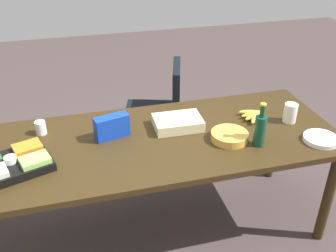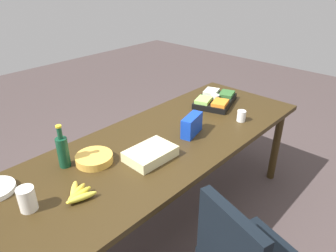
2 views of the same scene
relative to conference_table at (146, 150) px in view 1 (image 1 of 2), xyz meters
The scene contains 12 objects.
ground_plane 0.72m from the conference_table, ahead, with size 10.00×10.00×0.00m, color #473B3A.
conference_table is the anchor object (origin of this frame).
office_chair 1.01m from the conference_table, 107.47° to the right, with size 0.60×0.60×0.93m.
banana_bunch 0.80m from the conference_table, behind, with size 0.17×0.20×0.04m.
sheet_cake 0.29m from the conference_table, 156.09° to the right, with size 0.32×0.22×0.07m, color beige.
paper_cup 0.71m from the conference_table, 21.45° to the right, with size 0.07×0.07×0.09m, color white.
chip_bowl 0.54m from the conference_table, 165.96° to the left, with size 0.24×0.24×0.05m, color gold.
veggie_tray 0.82m from the conference_table, ahead, with size 0.49×0.42×0.09m.
chip_bag_blue 0.27m from the conference_table, 25.48° to the right, with size 0.22×0.08×0.15m, color #143DBA.
wine_bottle 0.73m from the conference_table, 161.00° to the left, with size 0.09×0.09×0.29m.
mayo_jar 1.02m from the conference_table, behind, with size 0.09×0.09×0.13m, color white.
paper_plate_stack 1.12m from the conference_table, 164.68° to the left, with size 0.22×0.22×0.03m, color white.
Camera 1 is at (0.39, 2.04, 2.11)m, focal length 41.05 mm.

